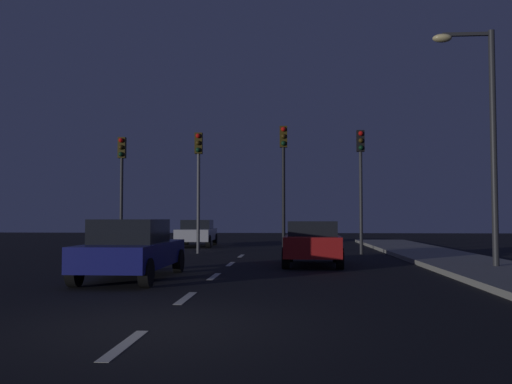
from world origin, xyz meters
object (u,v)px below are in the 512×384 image
object	(u,v)px
car_adjacent_lane	(132,249)
traffic_signal_far_right	(361,168)
traffic_signal_far_left	(122,172)
car_stopped_ahead	(313,242)
car_oncoming_far	(197,233)
street_lamp_right	(484,125)
traffic_signal_center_right	(284,165)
traffic_signal_center_left	(198,169)

from	to	relation	value
car_adjacent_lane	traffic_signal_far_right	bearing A→B (deg)	54.67
traffic_signal_far_left	car_adjacent_lane	world-z (taller)	traffic_signal_far_left
traffic_signal_far_left	traffic_signal_far_right	world-z (taller)	traffic_signal_far_right
car_stopped_ahead	car_adjacent_lane	xyz separation A→B (m)	(-4.62, -4.28, 0.02)
traffic_signal_far_right	car_oncoming_far	xyz separation A→B (m)	(-7.93, 5.90, -2.89)
car_oncoming_far	street_lamp_right	xyz separation A→B (m)	(10.56, -12.90, 3.46)
traffic_signal_far_left	street_lamp_right	size ratio (longest dim) A/B	0.72
traffic_signal_center_right	car_oncoming_far	bearing A→B (deg)	128.59
traffic_signal_far_left	traffic_signal_center_left	size ratio (longest dim) A/B	0.97
car_adjacent_lane	car_stopped_ahead	bearing A→B (deg)	42.79
traffic_signal_center_right	traffic_signal_far_right	bearing A→B (deg)	-0.01
traffic_signal_center_right	car_adjacent_lane	size ratio (longest dim) A/B	1.22
traffic_signal_center_right	street_lamp_right	world-z (taller)	street_lamp_right
traffic_signal_center_right	traffic_signal_far_right	distance (m)	3.23
car_adjacent_lane	traffic_signal_center_right	bearing A→B (deg)	69.47
car_oncoming_far	traffic_signal_far_left	bearing A→B (deg)	-110.99
traffic_signal_center_left	car_adjacent_lane	distance (m)	10.07
street_lamp_right	traffic_signal_center_right	bearing A→B (deg)	129.88
traffic_signal_far_left	traffic_signal_far_right	distance (m)	10.20
car_stopped_ahead	car_oncoming_far	bearing A→B (deg)	116.83
car_adjacent_lane	traffic_signal_center_left	bearing A→B (deg)	90.06
traffic_signal_center_right	car_stopped_ahead	xyz separation A→B (m)	(1.00, -5.38, -3.02)
traffic_signal_center_left	car_adjacent_lane	world-z (taller)	traffic_signal_center_left
traffic_signal_center_left	car_oncoming_far	bearing A→B (deg)	100.35
street_lamp_right	car_oncoming_far	bearing A→B (deg)	129.30
traffic_signal_far_right	car_stopped_ahead	distance (m)	6.50
traffic_signal_far_right	car_adjacent_lane	xyz separation A→B (m)	(-6.85, -9.66, -2.87)
traffic_signal_center_right	traffic_signal_far_right	world-z (taller)	traffic_signal_center_right
car_stopped_ahead	car_adjacent_lane	world-z (taller)	car_adjacent_lane
traffic_signal_center_left	car_stopped_ahead	world-z (taller)	traffic_signal_center_left
street_lamp_right	traffic_signal_far_right	bearing A→B (deg)	110.54
traffic_signal_far_right	car_oncoming_far	distance (m)	10.30
car_stopped_ahead	car_adjacent_lane	bearing A→B (deg)	-137.21
traffic_signal_center_right	car_adjacent_lane	bearing A→B (deg)	-110.53
traffic_signal_center_left	traffic_signal_far_right	world-z (taller)	traffic_signal_far_right
traffic_signal_far_left	car_stopped_ahead	bearing A→B (deg)	-34.05
traffic_signal_far_right	car_oncoming_far	bearing A→B (deg)	143.38
traffic_signal_far_left	car_stopped_ahead	distance (m)	10.01
traffic_signal_center_left	car_oncoming_far	xyz separation A→B (m)	(-1.08, 5.90, -2.87)
traffic_signal_center_left	street_lamp_right	distance (m)	11.80
traffic_signal_far_right	street_lamp_right	distance (m)	7.50
traffic_signal_far_left	traffic_signal_center_left	bearing A→B (deg)	0.01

